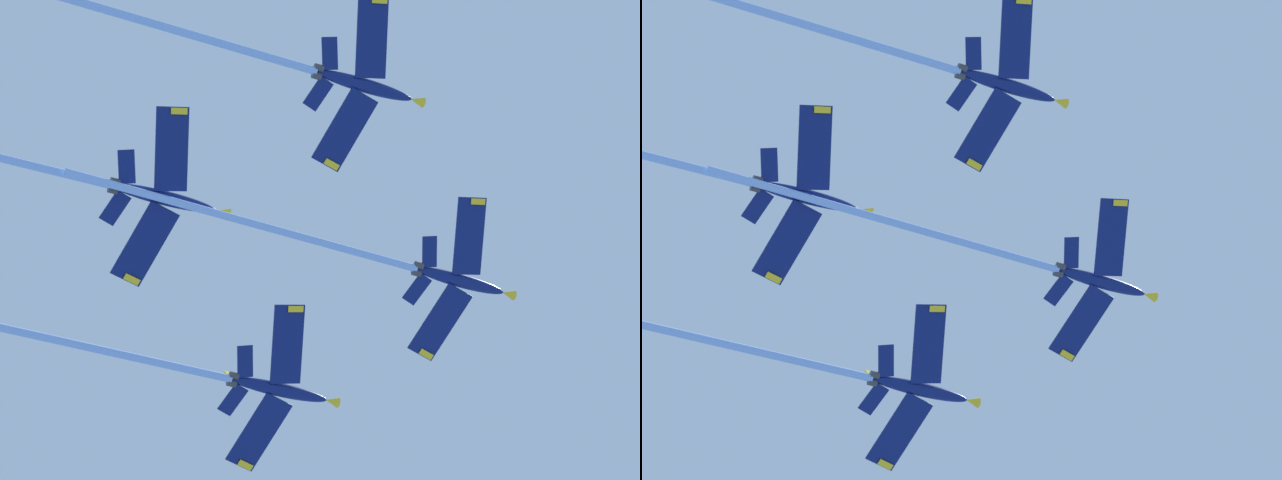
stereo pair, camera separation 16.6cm
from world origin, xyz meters
The scene contains 4 objects.
jet_lead centered at (3.34, 10.45, 165.32)m, with size 19.73×51.18×21.35m.
jet_left_wing centered at (16.86, 31.13, 158.66)m, with size 19.75×53.49×22.03m.
jet_right_wing centered at (-18.05, 26.80, 159.20)m, with size 19.86×56.74×22.85m.
jet_slot centered at (-3.71, 45.96, 152.49)m, with size 19.84×55.31×23.21m.
Camera 1 is at (-16.92, 19.63, 1.60)m, focal length 81.94 mm.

